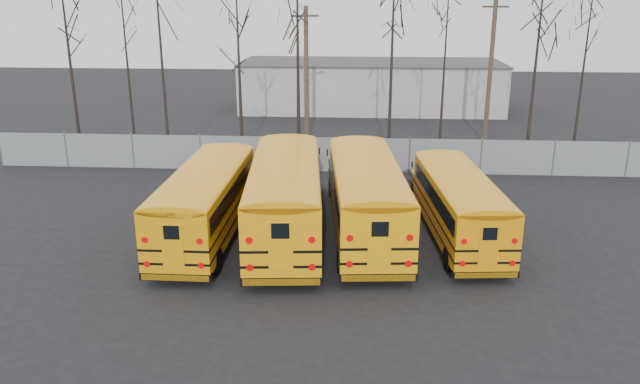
# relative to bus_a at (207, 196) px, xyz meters

# --- Properties ---
(ground) EXTENTS (120.00, 120.00, 0.00)m
(ground) POSITION_rel_bus_a_xyz_m (5.09, -1.68, -1.80)
(ground) COLOR black
(ground) RESTS_ON ground
(fence) EXTENTS (40.00, 0.04, 2.00)m
(fence) POSITION_rel_bus_a_xyz_m (5.09, 10.32, -0.80)
(fence) COLOR gray
(fence) RESTS_ON ground
(distant_building) EXTENTS (22.00, 8.00, 4.00)m
(distant_building) POSITION_rel_bus_a_xyz_m (7.09, 30.32, 0.20)
(distant_building) COLOR #B8B7B2
(distant_building) RESTS_ON ground
(bus_a) EXTENTS (2.54, 11.02, 3.08)m
(bus_a) POSITION_rel_bus_a_xyz_m (0.00, 0.00, 0.00)
(bus_a) COLOR black
(bus_a) RESTS_ON ground
(bus_b) EXTENTS (3.85, 12.35, 3.40)m
(bus_b) POSITION_rel_bus_a_xyz_m (3.25, 0.32, 0.19)
(bus_b) COLOR black
(bus_b) RESTS_ON ground
(bus_c) EXTENTS (3.72, 11.98, 3.30)m
(bus_c) POSITION_rel_bus_a_xyz_m (6.57, 0.72, 0.13)
(bus_c) COLOR black
(bus_c) RESTS_ON ground
(bus_d) EXTENTS (3.25, 10.35, 2.85)m
(bus_d) POSITION_rel_bus_a_xyz_m (10.40, 0.62, -0.13)
(bus_d) COLOR black
(bus_d) RESTS_ON ground
(utility_pole_left) EXTENTS (1.55, 0.65, 9.04)m
(utility_pole_left) POSITION_rel_bus_a_xyz_m (2.83, 15.26, 2.84)
(utility_pole_left) COLOR brown
(utility_pole_left) RESTS_ON ground
(utility_pole_right) EXTENTS (1.70, 0.30, 9.55)m
(utility_pole_right) POSITION_rel_bus_a_xyz_m (14.85, 18.54, 3.10)
(utility_pole_right) COLOR #493629
(utility_pole_right) RESTS_ON ground
(tree_0) EXTENTS (0.26, 0.26, 10.58)m
(tree_0) POSITION_rel_bus_a_xyz_m (-11.99, 14.47, 3.48)
(tree_0) COLOR black
(tree_0) RESTS_ON ground
(tree_1) EXTENTS (0.26, 0.26, 10.73)m
(tree_1) POSITION_rel_bus_a_xyz_m (-8.92, 16.05, 3.56)
(tree_1) COLOR black
(tree_1) RESTS_ON ground
(tree_2) EXTENTS (0.26, 0.26, 12.29)m
(tree_2) POSITION_rel_bus_a_xyz_m (-5.28, 11.90, 4.34)
(tree_2) COLOR black
(tree_2) RESTS_ON ground
(tree_3) EXTENTS (0.26, 0.26, 9.45)m
(tree_3) POSITION_rel_bus_a_xyz_m (-1.06, 13.38, 2.92)
(tree_3) COLOR black
(tree_3) RESTS_ON ground
(tree_4) EXTENTS (0.26, 0.26, 11.13)m
(tree_4) POSITION_rel_bus_a_xyz_m (2.46, 13.79, 3.76)
(tree_4) COLOR black
(tree_4) RESTS_ON ground
(tree_5) EXTENTS (0.26, 0.26, 11.30)m
(tree_5) POSITION_rel_bus_a_xyz_m (8.03, 12.94, 3.85)
(tree_5) COLOR black
(tree_5) RESTS_ON ground
(tree_6) EXTENTS (0.26, 0.26, 9.56)m
(tree_6) POSITION_rel_bus_a_xyz_m (11.42, 15.55, 2.98)
(tree_6) COLOR black
(tree_6) RESTS_ON ground
(tree_7) EXTENTS (0.26, 0.26, 10.59)m
(tree_7) POSITION_rel_bus_a_xyz_m (15.98, 11.86, 3.49)
(tree_7) COLOR black
(tree_7) RESTS_ON ground
(tree_8) EXTENTS (0.26, 0.26, 9.60)m
(tree_8) POSITION_rel_bus_a_xyz_m (18.91, 12.73, 3.00)
(tree_8) COLOR black
(tree_8) RESTS_ON ground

